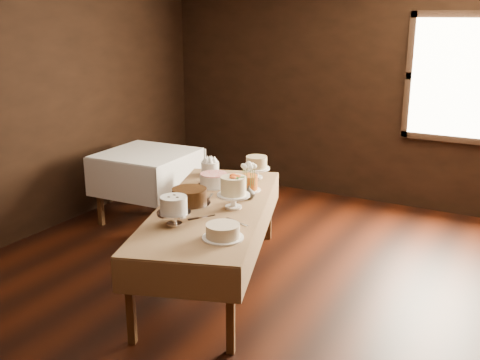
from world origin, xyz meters
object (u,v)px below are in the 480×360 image
Objects in this scene: cake_caramel at (248,183)px; cake_server_a at (207,217)px; cake_cream at (223,232)px; cake_server_e at (172,214)px; cake_server_c at (211,196)px; cake_swirl at (174,212)px; cake_flowers at (233,194)px; flower_vase at (249,192)px; side_table at (147,161)px; cake_server_b at (241,224)px; cake_lattice at (214,181)px; cake_server_d at (244,196)px; cake_chocolate at (190,197)px; cake_speckled at (256,168)px; display_table at (212,212)px; cake_meringue at (210,169)px.

cake_server_a is at bearing -86.82° from cake_caramel.
cake_cream is 0.66m from cake_server_e.
cake_server_a and cake_server_c have the same top height.
cake_flowers is at bearing 70.41° from cake_swirl.
cake_swirl is at bearing -103.21° from flower_vase.
cake_server_b is at bearing -32.78° from side_table.
cake_server_d is (0.40, -0.14, -0.05)m from cake_lattice.
cake_server_c is at bearing 81.38° from cake_chocolate.
side_table is at bearing 41.44° from cake_server_c.
cake_server_d is at bearing -18.56° from cake_lattice.
cake_chocolate is (-0.13, -0.99, -0.04)m from cake_speckled.
display_table is 0.50m from cake_server_b.
cake_speckled is 1.24× the size of cake_server_a.
cake_flowers reaches higher than cake_server_d.
side_table is at bearing 159.71° from cake_server_e.
cake_caramel is 0.92m from cake_server_e.
cake_meringue is at bearing 148.18° from cake_server_b.
cake_caramel is at bearing 100.45° from cake_server_e.
flower_vase is at bearing 106.72° from cake_cream.
cake_lattice is 1.51× the size of cake_server_a.
cake_cream is (0.98, -1.38, -0.02)m from cake_meringue.
cake_server_c is 1.00× the size of cake_server_e.
cake_cream is at bearing -73.28° from flower_vase.
cake_swirl is (0.27, -1.02, 0.05)m from cake_lattice.
cake_caramel is 1.91× the size of flower_vase.
side_table is 2.26m from cake_server_b.
cake_server_a is 0.54m from cake_server_c.
flower_vase is (0.47, -0.16, 0.00)m from cake_lattice.
cake_flowers reaches higher than cake_server_e.
side_table is 0.96m from cake_meringue.
cake_server_a is at bearing -37.71° from side_table.
cake_server_c is at bearing -162.91° from flower_vase.
cake_speckled is 1.24× the size of cake_server_d.
cake_lattice reaches higher than cake_server_b.
cake_meringue is 1.69m from cake_cream.
cake_chocolate reaches higher than side_table.
cake_flowers reaches higher than cake_server_c.
cake_swirl reaches higher than cake_server_b.
cake_speckled is at bearing 128.49° from cake_server_b.
cake_flowers reaches higher than cake_meringue.
cake_chocolate is 1.18× the size of cake_cream.
cake_server_e is (-0.15, 0.18, -0.10)m from cake_swirl.
cake_caramel is 0.21m from cake_server_d.
display_table is 0.38m from cake_server_d.
side_table is at bearing 88.90° from cake_server_d.
display_table is 10.28× the size of cake_server_c.
side_table is 1.85m from cake_server_e.
cake_swirl is 1.23× the size of cake_server_e.
cake_lattice reaches higher than cake_server_e.
cake_meringue is at bearing -163.53° from cake_speckled.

